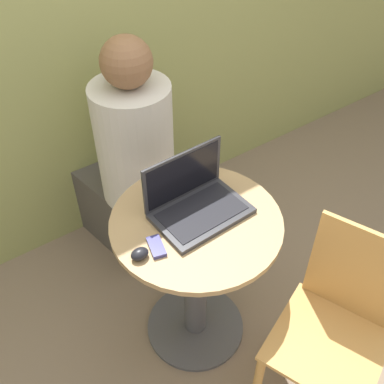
% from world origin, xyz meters
% --- Properties ---
extents(ground_plane, '(12.00, 12.00, 0.00)m').
position_xyz_m(ground_plane, '(0.00, 0.00, 0.00)').
color(ground_plane, '#7F6B56').
extents(back_wall, '(7.00, 0.05, 2.60)m').
position_xyz_m(back_wall, '(0.00, 0.98, 1.30)').
color(back_wall, '#939956').
rests_on(back_wall, ground_plane).
extents(round_table, '(0.67, 0.67, 0.76)m').
position_xyz_m(round_table, '(0.00, 0.00, 0.49)').
color(round_table, '#4C4C51').
rests_on(round_table, ground_plane).
extents(laptop, '(0.37, 0.26, 0.23)m').
position_xyz_m(laptop, '(0.03, 0.05, 0.81)').
color(laptop, '#2D2D33').
rests_on(laptop, round_table).
extents(cell_phone, '(0.07, 0.11, 0.02)m').
position_xyz_m(cell_phone, '(-0.20, -0.03, 0.77)').
color(cell_phone, navy).
rests_on(cell_phone, round_table).
extents(computer_mouse, '(0.07, 0.05, 0.04)m').
position_xyz_m(computer_mouse, '(-0.27, -0.04, 0.78)').
color(computer_mouse, black).
rests_on(computer_mouse, round_table).
extents(chair_empty, '(0.52, 0.52, 0.89)m').
position_xyz_m(chair_empty, '(0.27, -0.54, 0.46)').
color(chair_empty, tan).
rests_on(chair_empty, ground_plane).
extents(person_seated, '(0.43, 0.60, 1.26)m').
position_xyz_m(person_seated, '(0.07, 0.67, 0.53)').
color(person_seated, '#4C4742').
rests_on(person_seated, ground_plane).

